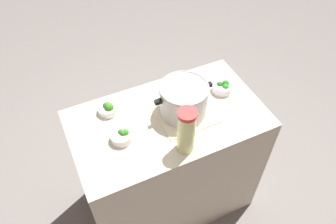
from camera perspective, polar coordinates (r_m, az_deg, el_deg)
The scene contains 8 objects.
ground_plane at distance 2.66m, azimuth -0.00°, elevation -14.42°, with size 8.00×8.00×0.00m, color slate.
counter_slab at distance 2.26m, azimuth -0.00°, elevation -8.88°, with size 1.11×0.63×0.94m, color beige.
dish_cloth at distance 1.91m, azimuth 2.57°, elevation 0.10°, with size 0.31×0.32×0.01m, color beige.
cooking_pot at distance 1.84m, azimuth 2.68°, elevation 2.24°, with size 0.34×0.27×0.19m.
lemonade_pitcher at distance 1.64m, azimuth 3.13°, elevation -3.25°, with size 0.10×0.10×0.28m.
broccoli_bowl_front at distance 1.78m, azimuth -7.89°, elevation -4.05°, with size 0.12×0.12×0.07m.
broccoli_bowl_center at distance 1.92m, azimuth -10.24°, elevation 0.64°, with size 0.12×0.12×0.08m.
broccoli_bowl_back at distance 2.04m, azimuth 9.34°, elevation 4.21°, with size 0.12×0.12×0.07m.
Camera 1 is at (-0.52, -1.12, 2.36)m, focal length 35.63 mm.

